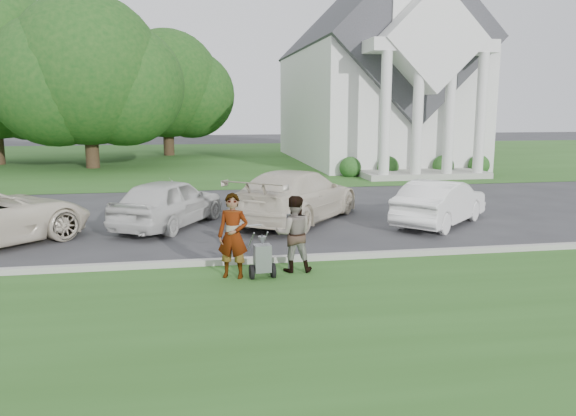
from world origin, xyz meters
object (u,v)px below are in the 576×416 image
object	(u,v)px
parking_meter_near	(289,235)
car_b	(169,202)
car_c	(297,196)
car_d	(440,202)
person_left	(233,237)
tree_back	(167,89)
person_right	(294,234)
tree_left	(87,77)
church	(373,67)
striping_cart	(262,259)

from	to	relation	value
parking_meter_near	car_b	bearing A→B (deg)	118.00
car_c	car_d	bearing A→B (deg)	-159.77
person_left	car_c	size ratio (longest dim) A/B	0.32
tree_back	parking_meter_near	world-z (taller)	tree_back
person_right	car_d	bearing A→B (deg)	-136.05
tree_left	tree_back	distance (m)	8.95
tree_back	car_d	xyz separation A→B (m)	(8.91, -26.12, -4.06)
parking_meter_near	person_left	bearing A→B (deg)	-166.33
person_left	car_c	distance (m)	5.99
church	parking_meter_near	bearing A→B (deg)	-111.97
car_b	tree_left	bearing A→B (deg)	-44.96
person_left	car_d	xyz separation A→B (m)	(6.48, 4.30, -0.20)
person_left	car_c	bearing A→B (deg)	86.32
tree_left	person_right	distance (m)	23.88
tree_left	person_left	xyz separation A→B (m)	(6.43, -22.42, -4.24)
car_b	car_d	bearing A→B (deg)	-158.67
striping_cart	car_b	xyz separation A→B (m)	(-2.07, 5.49, 0.31)
parking_meter_near	car_c	xyz separation A→B (m)	(1.14, 5.22, 0.01)
tree_left	car_c	world-z (taller)	tree_left
tree_left	tree_back	world-z (taller)	tree_left
church	car_b	distance (m)	22.45
church	car_b	xyz separation A→B (m)	(-12.07, -18.19, -5.21)
striping_cart	person_left	world-z (taller)	person_left
tree_back	striping_cart	world-z (taller)	tree_back
striping_cart	person_right	distance (m)	0.90
parking_meter_near	car_b	distance (m)	5.73
parking_meter_near	car_b	world-z (taller)	car_b
person_left	tree_left	bearing A→B (deg)	125.39
tree_back	car_d	size ratio (longest dim) A/B	2.37
church	parking_meter_near	size ratio (longest dim) A/B	19.29
car_b	car_c	xyz separation A→B (m)	(3.84, 0.16, 0.07)
parking_meter_near	tree_left	bearing A→B (deg)	109.03
tree_left	parking_meter_near	size ratio (longest dim) A/B	8.51
parking_meter_near	church	bearing A→B (deg)	68.03
church	striping_cart	bearing A→B (deg)	-112.90
tree_back	car_c	world-z (taller)	tree_back
church	tree_left	bearing A→B (deg)	-176.21
tree_back	car_d	bearing A→B (deg)	-71.17
person_left	parking_meter_near	bearing A→B (deg)	33.06
striping_cart	parking_meter_near	bearing A→B (deg)	29.68
church	tree_back	xyz separation A→B (m)	(-13.01, 6.87, -1.21)
striping_cart	person_right	size ratio (longest dim) A/B	0.65
tree_left	tree_back	xyz separation A→B (m)	(4.00, 8.00, -0.38)
striping_cart	person_left	distance (m)	0.75
car_b	tree_back	bearing A→B (deg)	-58.96
person_left	church	bearing A→B (deg)	85.19
striping_cart	car_b	world-z (taller)	car_b
striping_cart	car_d	xyz separation A→B (m)	(5.90, 4.43, 0.26)
tree_left	church	bearing A→B (deg)	3.79
car_c	church	bearing A→B (deg)	-77.94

